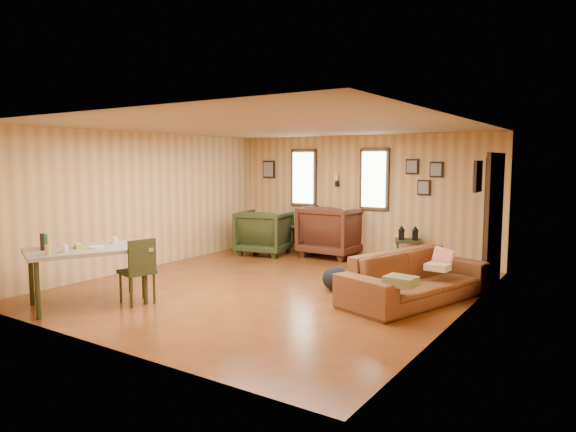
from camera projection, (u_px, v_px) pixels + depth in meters
name	position (u px, v px, depth m)	size (l,w,h in m)	color
room	(293.00, 207.00, 7.76)	(5.54, 6.04, 2.44)	brown
sofa	(416.00, 269.00, 6.95)	(2.28, 0.67, 0.89)	brown
recliner_brown	(333.00, 228.00, 10.24)	(1.09, 1.02, 1.13)	#472215
recliner_green	(264.00, 230.00, 10.48)	(0.96, 0.90, 0.99)	#283116
end_table	(301.00, 234.00, 10.70)	(0.70, 0.68, 0.69)	#2E3216
side_table	(408.00, 239.00, 9.28)	(0.61, 0.61, 0.74)	#2E3216
cooler	(381.00, 268.00, 8.58)	(0.39, 0.33, 0.24)	maroon
backpack	(336.00, 279.00, 7.50)	(0.44, 0.35, 0.36)	black
sofa_pillows	(422.00, 271.00, 6.59)	(0.45, 1.55, 0.32)	#596036
dining_table	(86.00, 253.00, 6.75)	(1.44, 1.73, 0.98)	gray
dining_chair	(139.00, 268.00, 6.79)	(0.49, 0.49, 0.89)	#283116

